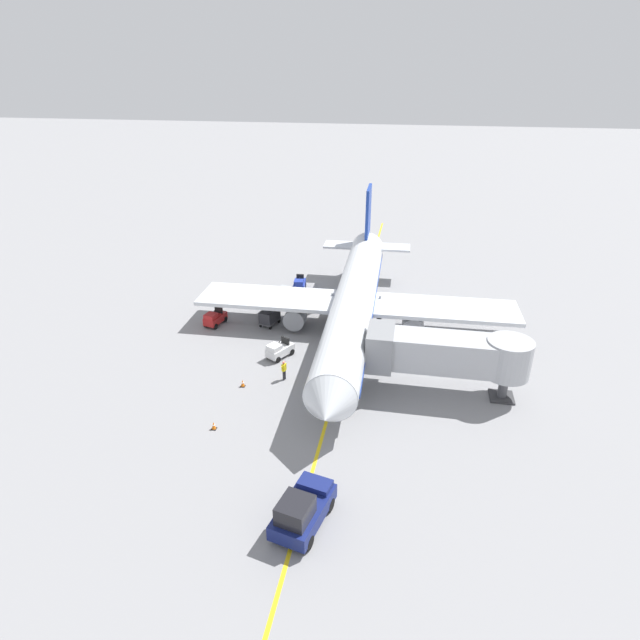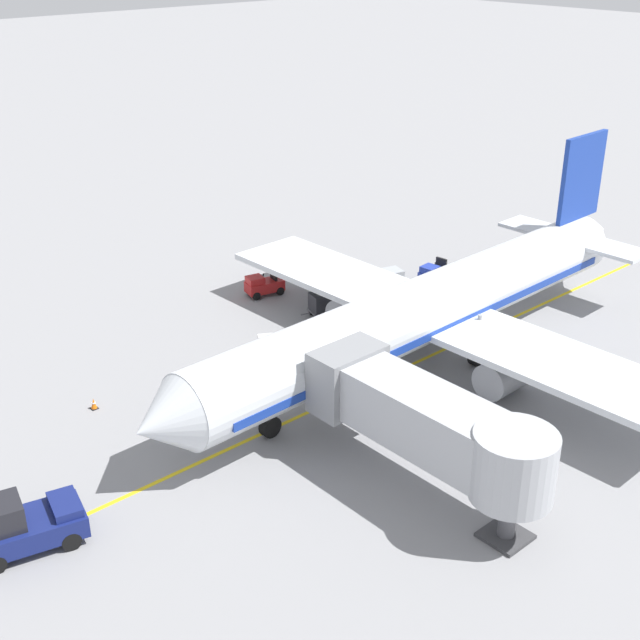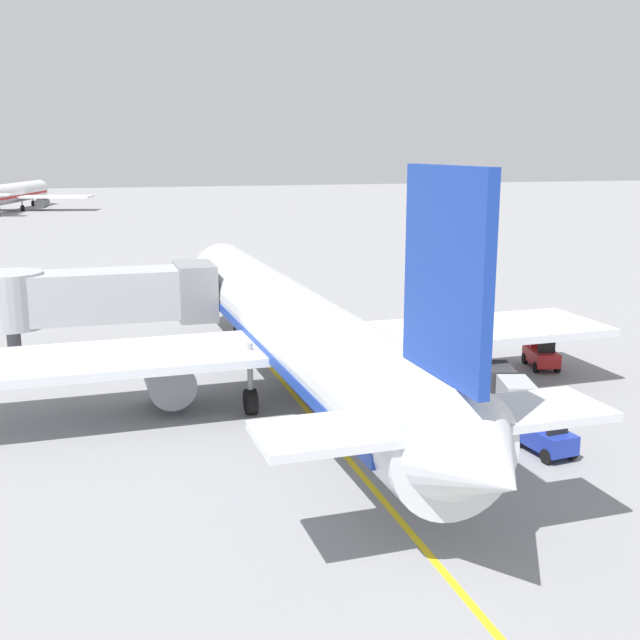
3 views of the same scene
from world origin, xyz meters
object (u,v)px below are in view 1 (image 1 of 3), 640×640
at_px(baggage_tug_lead, 215,318).
at_px(safety_cone_nose_left, 214,426).
at_px(baggage_tug_trailing, 299,284).
at_px(baggage_cart_front, 270,316).
at_px(jet_bridge, 446,353).
at_px(ground_crew_loader, 313,305).
at_px(baggage_cart_second_in_train, 273,303).
at_px(pushback_tractor, 302,510).
at_px(ground_crew_wing_walker, 284,369).
at_px(parked_airliner, 355,301).
at_px(baggage_tug_spare, 279,350).
at_px(baggage_cart_third_in_train, 282,294).
at_px(safety_cone_nose_right, 243,383).

relative_size(baggage_tug_lead, safety_cone_nose_left, 4.58).
relative_size(baggage_tug_trailing, baggage_cart_front, 0.88).
xyz_separation_m(jet_bridge, ground_crew_loader, (12.66, -12.33, -2.50)).
distance_m(baggage_tug_lead, baggage_cart_second_in_train, 6.29).
distance_m(baggage_tug_trailing, baggage_cart_front, 9.17).
bearing_deg(pushback_tractor, jet_bridge, -118.10).
height_order(jet_bridge, baggage_tug_lead, jet_bridge).
height_order(pushback_tractor, ground_crew_loader, pushback_tractor).
xyz_separation_m(pushback_tractor, ground_crew_wing_walker, (4.56, -14.27, -0.15)).
relative_size(pushback_tractor, baggage_tug_lead, 1.77).
relative_size(parked_airliner, pushback_tractor, 7.78).
bearing_deg(parked_airliner, baggage_tug_spare, 46.62).
relative_size(pushback_tractor, baggage_tug_spare, 1.73).
bearing_deg(safety_cone_nose_left, jet_bridge, -154.21).
distance_m(parked_airliner, safety_cone_nose_left, 18.57).
bearing_deg(ground_crew_wing_walker, baggage_cart_front, -68.14).
distance_m(ground_crew_loader, safety_cone_nose_left, 20.19).
height_order(parked_airliner, baggage_cart_front, parked_airliner).
bearing_deg(baggage_cart_third_in_train, baggage_cart_front, 90.87).
xyz_separation_m(baggage_tug_trailing, baggage_tug_spare, (-1.54, 15.09, 0.00)).
relative_size(baggage_cart_second_in_train, ground_crew_wing_walker, 1.76).
xyz_separation_m(parked_airliner, baggage_cart_second_in_train, (8.72, -3.05, -2.24)).
bearing_deg(baggage_tug_lead, baggage_cart_third_in_train, -128.98).
bearing_deg(baggage_cart_second_in_train, jet_bridge, 144.19).
relative_size(baggage_cart_third_in_train, safety_cone_nose_left, 5.05).
distance_m(parked_airliner, jet_bridge, 12.07).
height_order(jet_bridge, baggage_cart_second_in_train, jet_bridge).
xyz_separation_m(ground_crew_loader, safety_cone_nose_left, (3.09, 19.94, -0.66)).
xyz_separation_m(baggage_tug_trailing, baggage_cart_third_in_train, (1.04, 3.68, 0.24)).
bearing_deg(ground_crew_loader, pushback_tractor, 99.97).
height_order(baggage_cart_front, baggage_cart_second_in_train, same).
distance_m(pushback_tractor, safety_cone_nose_right, 14.80).
height_order(parked_airliner, jet_bridge, parked_airliner).
bearing_deg(ground_crew_loader, baggage_cart_front, 43.48).
relative_size(parked_airliner, ground_crew_wing_walker, 22.05).
distance_m(jet_bridge, safety_cone_nose_right, 15.90).
bearing_deg(pushback_tractor, baggage_tug_spare, -71.75).
distance_m(baggage_tug_lead, safety_cone_nose_left, 16.62).
bearing_deg(safety_cone_nose_left, baggage_tug_lead, -69.73).
height_order(baggage_cart_second_in_train, safety_cone_nose_right, baggage_cart_second_in_train).
relative_size(baggage_tug_spare, safety_cone_nose_right, 4.69).
relative_size(baggage_tug_spare, ground_crew_loader, 1.64).
bearing_deg(jet_bridge, ground_crew_loader, -44.25).
bearing_deg(pushback_tractor, parked_airliner, -89.70).
height_order(baggage_cart_front, safety_cone_nose_left, baggage_cart_front).
distance_m(baggage_tug_spare, safety_cone_nose_right, 5.33).
relative_size(parked_airliner, baggage_cart_third_in_train, 12.52).
relative_size(baggage_tug_spare, ground_crew_wing_walker, 1.64).
bearing_deg(baggage_cart_front, jet_bridge, 151.18).
bearing_deg(ground_crew_loader, jet_bridge, 135.75).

